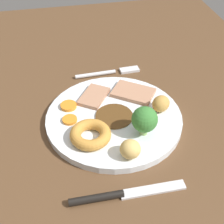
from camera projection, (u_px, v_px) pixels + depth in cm
name	position (u px, v px, depth cm)	size (l,w,h in cm)	color
dining_table	(116.00, 134.00, 62.55)	(120.00, 84.00, 3.60)	brown
dinner_plate	(112.00, 119.00, 62.20)	(26.33, 26.33, 1.40)	white
gravy_pool	(113.00, 116.00, 61.44)	(7.24, 7.24, 0.30)	#563819
meat_slice_main	(94.00, 96.00, 65.74)	(7.05, 4.48, 0.80)	tan
meat_slice_under	(133.00, 93.00, 66.71)	(8.34, 5.61, 0.80)	tan
yorkshire_pudding	(90.00, 134.00, 56.47)	(7.39, 7.39, 2.02)	#C68938
roast_potato_left	(161.00, 104.00, 62.06)	(3.70, 3.21, 3.20)	#BC8C42
roast_potato_right	(130.00, 149.00, 52.98)	(3.53, 3.50, 3.25)	#D8B260
carrot_coin_front	(143.00, 116.00, 61.37)	(2.73, 2.73, 0.42)	orange
carrot_coin_back	(69.00, 106.00, 63.53)	(3.18, 3.18, 0.67)	orange
carrot_coin_side	(70.00, 120.00, 60.49)	(2.80, 2.80, 0.55)	orange
broccoli_floret	(145.00, 120.00, 56.01)	(4.69, 4.69, 5.71)	#8CB766
fork	(110.00, 72.00, 74.98)	(2.22, 15.30, 0.90)	silver
knife	(118.00, 195.00, 49.24)	(1.71, 18.50, 1.20)	black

